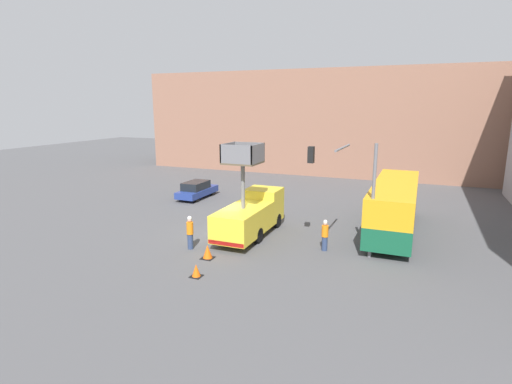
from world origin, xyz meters
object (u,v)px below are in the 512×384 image
Objects in this scene: utility_truck at (251,213)px; road_worker_directing at (325,235)px; traffic_light_pole at (350,180)px; traffic_cone_mid_road at (196,271)px; city_bus at (394,204)px; road_worker_near_truck at (190,232)px; traffic_cone_near_truck at (208,252)px; parked_car_curbside at (197,190)px.

utility_truck is 5.01m from road_worker_directing.
traffic_light_pole is 9.86× the size of traffic_cone_mid_road.
utility_truck is 0.62× the size of city_bus.
road_worker_near_truck is at bearing 154.97° from road_worker_directing.
utility_truck is 6.76m from traffic_light_pole.
city_bus is 5.60× the size of road_worker_near_truck.
utility_truck reaches higher than road_worker_directing.
utility_truck is 3.74× the size of road_worker_directing.
city_bus is at bearing 26.55° from utility_truck.
traffic_light_pole is at bearing 135.96° from road_worker_near_truck.
road_worker_near_truck is at bearing 112.18° from city_bus.
road_worker_directing is at bearing 50.26° from traffic_cone_mid_road.
road_worker_directing reaches higher than traffic_cone_mid_road.
traffic_cone_near_truck is at bearing 120.03° from city_bus.
road_worker_near_truck is (-2.20, -3.60, -0.45)m from utility_truck.
traffic_cone_near_truck is (-8.76, -8.58, -1.53)m from city_bus.
road_worker_near_truck is 1.94m from traffic_cone_near_truck.
utility_truck is 3.45× the size of road_worker_near_truck.
utility_truck is 1.46× the size of parked_car_curbside.
traffic_cone_near_truck is (-6.72, -3.56, -3.79)m from traffic_light_pole.
utility_truck is at bearing 102.18° from city_bus.
city_bus is 12.94m from road_worker_near_truck.
parked_car_curbside is (-13.31, 8.47, -0.14)m from road_worker_directing.
city_bus is at bearing 67.84° from traffic_light_pole.
traffic_cone_mid_road is (-6.07, -5.81, -3.85)m from traffic_light_pole.
traffic_cone_mid_road is at bearing -175.44° from road_worker_directing.
utility_truck is 6.84m from traffic_cone_mid_road.
traffic_light_pole reaches higher than utility_truck.
traffic_light_pole is at bearing 143.48° from city_bus.
traffic_cone_near_truck is at bearing 106.04° from traffic_cone_mid_road.
city_bus reaches higher than traffic_cone_mid_road.
city_bus is at bearing 44.40° from traffic_cone_near_truck.
utility_truck reaches higher than road_worker_near_truck.
parked_car_curbside is (-7.82, 12.04, 0.40)m from traffic_cone_near_truck.
utility_truck reaches higher than city_bus.
traffic_light_pole reaches higher than road_worker_directing.
traffic_cone_mid_road is (-4.84, -5.82, -0.60)m from road_worker_directing.
city_bus is 5.87m from traffic_light_pole.
parked_car_curbside is at bearing 120.66° from traffic_cone_mid_road.
utility_truck is at bearing 176.84° from road_worker_near_truck.
parked_car_curbside is at bearing 101.83° from road_worker_directing.
traffic_light_pole is (6.13, -0.94, 2.70)m from utility_truck.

